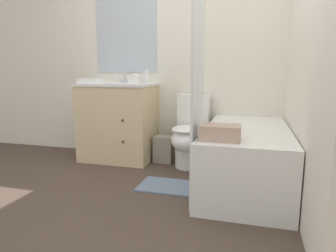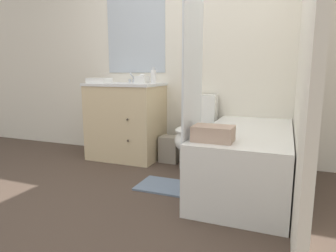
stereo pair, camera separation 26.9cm
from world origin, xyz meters
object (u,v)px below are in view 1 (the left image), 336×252
soap_dispenser (147,76)px  hand_towel_folded (91,81)px  bathtub (246,156)px  bath_towel_folded (220,132)px  tissue_box (135,80)px  vanity_cabinet (119,121)px  sink_faucet (125,80)px  toilet (190,134)px  wastebasket (164,149)px  bath_mat (172,187)px

soap_dispenser → hand_towel_folded: 0.62m
bathtub → bath_towel_folded: (-0.18, -0.55, 0.31)m
tissue_box → bath_towel_folded: tissue_box is taller
vanity_cabinet → tissue_box: size_ratio=6.79×
vanity_cabinet → hand_towel_folded: (-0.25, -0.15, 0.46)m
sink_faucet → bath_towel_folded: (1.28, -1.21, -0.34)m
soap_dispenser → toilet: bearing=-10.6°
sink_faucet → wastebasket: (0.54, -0.18, -0.77)m
toilet → bath_mat: bearing=-91.5°
toilet → tissue_box: 0.85m
vanity_cabinet → wastebasket: 0.62m
wastebasket → bath_mat: size_ratio=0.51×
wastebasket → vanity_cabinet: bearing=-177.5°
soap_dispenser → hand_towel_folded: bearing=-162.2°
sink_faucet → bathtub: bearing=-24.6°
toilet → soap_dispenser: size_ratio=4.28×
sink_faucet → toilet: sink_faucet is taller
sink_faucet → hand_towel_folded: sink_faucet is taller
soap_dispenser → tissue_box: bearing=-140.0°
tissue_box → soap_dispenser: bearing=40.0°
wastebasket → bath_mat: (0.30, -0.73, -0.14)m
vanity_cabinet → bath_towel_folded: bearing=-38.3°
toilet → wastebasket: toilet is taller
bathtub → bath_mat: (-0.62, -0.25, -0.26)m
bath_towel_folded → bath_mat: size_ratio=0.48×
sink_faucet → soap_dispenser: bearing=-25.8°
vanity_cabinet → soap_dispenser: 0.61m
bathtub → bath_towel_folded: size_ratio=5.26×
wastebasket → toilet: bearing=-14.5°
vanity_cabinet → bathtub: 1.54m
bath_mat → tissue_box: bearing=132.2°
tissue_box → wastebasket: bearing=13.0°
vanity_cabinet → bath_mat: bearing=-40.3°
vanity_cabinet → bath_towel_folded: 1.63m
toilet → bathtub: (0.60, -0.40, -0.09)m
vanity_cabinet → tissue_box: (0.24, -0.05, 0.47)m
toilet → bath_towel_folded: bearing=-66.1°
sink_faucet → bath_mat: 1.54m
vanity_cabinet → toilet: size_ratio=1.15×
soap_dispenser → hand_towel_folded: soap_dispenser is taller
vanity_cabinet → sink_faucet: size_ratio=6.24×
soap_dispenser → vanity_cabinet: bearing=-173.4°
soap_dispenser → wastebasket: bearing=-4.4°
tissue_box → bath_towel_folded: bearing=-42.8°
sink_faucet → toilet: 1.06m
tissue_box → soap_dispenser: soap_dispenser is taller
toilet → hand_towel_folded: hand_towel_folded is taller
bath_towel_folded → toilet: bearing=113.9°
wastebasket → bath_towel_folded: (0.73, -1.03, 0.43)m
vanity_cabinet → wastebasket: bearing=2.5°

